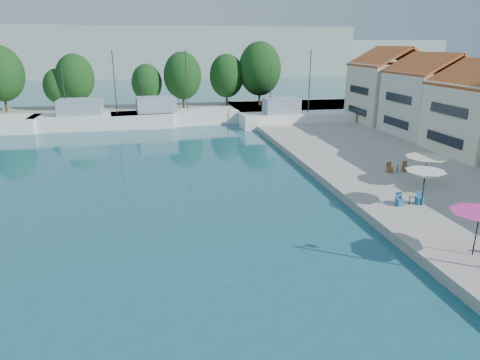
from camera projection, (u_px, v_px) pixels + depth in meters
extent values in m
cube|color=#A4A095|center=(146.00, 112.00, 66.97)|extent=(90.00, 16.00, 0.60)
cube|color=#9CAAA0|center=(84.00, 52.00, 147.60)|extent=(180.00, 40.00, 16.00)
cube|color=#9CAAA0|center=(266.00, 55.00, 179.66)|extent=(140.00, 40.00, 12.00)
cube|color=silver|center=(430.00, 104.00, 48.26)|extent=(8.00, 8.50, 7.00)
pyramid|color=#CB702D|center=(437.00, 55.00, 46.65)|extent=(8.40, 8.80, 1.80)
cube|color=beige|center=(389.00, 93.00, 56.61)|extent=(8.60, 8.50, 7.50)
pyramid|color=#CB702D|center=(394.00, 49.00, 54.92)|extent=(9.00, 8.80, 1.80)
cube|color=white|center=(104.00, 122.00, 56.06)|extent=(17.93, 4.73, 2.20)
cube|color=#8696A6|center=(81.00, 107.00, 54.92)|extent=(5.39, 3.60, 2.00)
cylinder|color=#2D2D2D|center=(114.00, 83.00, 54.85)|extent=(0.12, 0.12, 8.00)
cylinder|color=#2D2D2D|center=(64.00, 91.00, 53.98)|extent=(0.10, 0.10, 6.00)
cube|color=white|center=(176.00, 119.00, 58.56)|extent=(17.33, 6.33, 2.20)
cube|color=#8696A6|center=(156.00, 104.00, 57.19)|extent=(5.44, 3.95, 2.00)
cylinder|color=#2D2D2D|center=(186.00, 81.00, 57.50)|extent=(0.12, 0.12, 8.00)
cylinder|color=#2D2D2D|center=(142.00, 90.00, 56.09)|extent=(0.10, 0.10, 6.00)
cube|color=white|center=(297.00, 121.00, 57.08)|extent=(15.03, 4.02, 2.20)
cube|color=#8696A6|center=(281.00, 106.00, 56.01)|extent=(4.52, 3.04, 2.00)
cylinder|color=#2D2D2D|center=(310.00, 82.00, 55.81)|extent=(0.12, 0.12, 8.00)
cylinder|color=#2D2D2D|center=(271.00, 90.00, 55.12)|extent=(0.10, 0.10, 6.00)
cylinder|color=#3F2B19|center=(5.00, 97.00, 65.21)|extent=(0.36, 0.36, 4.37)
ellipsoid|color=black|center=(1.00, 74.00, 64.15)|extent=(6.65, 6.65, 8.31)
cylinder|color=#3F2B19|center=(60.00, 101.00, 66.93)|extent=(0.36, 0.36, 2.83)
ellipsoid|color=black|center=(58.00, 86.00, 66.25)|extent=(4.30, 4.30, 5.37)
cylinder|color=#3F2B19|center=(77.00, 98.00, 67.10)|extent=(0.36, 0.36, 3.81)
ellipsoid|color=black|center=(75.00, 78.00, 66.17)|extent=(5.79, 5.79, 7.24)
cylinder|color=#3F2B19|center=(148.00, 99.00, 68.36)|extent=(0.36, 0.36, 3.12)
ellipsoid|color=black|center=(147.00, 83.00, 67.60)|extent=(4.74, 4.74, 5.92)
cylinder|color=#3F2B19|center=(183.00, 96.00, 68.84)|extent=(0.36, 0.36, 3.93)
ellipsoid|color=black|center=(183.00, 76.00, 67.89)|extent=(5.98, 5.98, 7.47)
cylinder|color=#3F2B19|center=(227.00, 94.00, 71.93)|extent=(0.36, 0.36, 3.75)
ellipsoid|color=black|center=(227.00, 76.00, 71.02)|extent=(5.70, 5.70, 7.12)
cylinder|color=#3F2B19|center=(259.00, 91.00, 71.87)|extent=(0.36, 0.36, 4.62)
ellipsoid|color=black|center=(260.00, 69.00, 70.75)|extent=(7.02, 7.02, 8.78)
cylinder|color=black|center=(476.00, 234.00, 20.77)|extent=(0.06, 0.06, 2.23)
cone|color=#CD2B8A|center=(479.00, 217.00, 20.51)|extent=(2.76, 2.76, 0.50)
cylinder|color=black|center=(423.00, 188.00, 27.18)|extent=(0.06, 0.06, 2.33)
cone|color=beige|center=(425.00, 175.00, 26.90)|extent=(2.51, 2.51, 0.50)
cylinder|color=black|center=(425.00, 171.00, 31.37)|extent=(0.06, 0.06, 2.08)
cone|color=beige|center=(427.00, 160.00, 31.13)|extent=(3.12, 3.12, 0.50)
cylinder|color=black|center=(410.00, 199.00, 27.53)|extent=(0.06, 0.06, 0.74)
cylinder|color=tan|center=(410.00, 194.00, 27.42)|extent=(0.70, 0.70, 0.04)
cube|color=#246590|center=(419.00, 201.00, 27.70)|extent=(0.42, 0.42, 0.46)
cube|color=#246590|center=(400.00, 202.00, 27.45)|extent=(0.42, 0.42, 0.46)
cylinder|color=black|center=(398.00, 168.00, 34.63)|extent=(0.06, 0.06, 0.74)
cylinder|color=tan|center=(398.00, 163.00, 34.52)|extent=(0.70, 0.70, 0.04)
cube|color=brown|center=(405.00, 169.00, 34.80)|extent=(0.42, 0.42, 0.46)
cube|color=brown|center=(390.00, 170.00, 34.54)|extent=(0.42, 0.42, 0.46)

